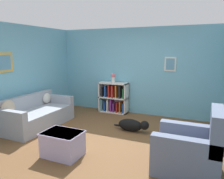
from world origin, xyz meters
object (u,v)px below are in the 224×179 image
Objects in this scene: bookshelf at (113,98)px; dog at (133,125)px; couch at (36,115)px; recliner_chair at (191,150)px; coffee_table at (63,143)px; vase at (113,77)px.

bookshelf reaches higher than dog.
recliner_chair is at bearing -9.33° from couch.
vase reaches higher than coffee_table.
coffee_table is 0.78× the size of dog.
couch is 2.01× the size of bookshelf.
couch reaches higher than coffee_table.
recliner_chair is at bearing 11.07° from coffee_table.
coffee_table is at bearing -84.25° from bookshelf.
couch is at bearing -123.75° from vase.
bookshelf is at bearing 99.61° from vase.
recliner_chair reaches higher than coffee_table.
dog is (-1.42, 1.28, -0.21)m from recliner_chair.
dog is at bearing 65.37° from coffee_table.
vase is (0.00, -0.02, 0.66)m from bookshelf.
recliner_chair is at bearing -41.90° from dog.
recliner_chair is 1.16× the size of dog.
dog is at bearing 138.10° from recliner_chair.
vase is (-1.09, 1.31, 0.95)m from dog.
couch is 2.67× the size of coffee_table.
bookshelf is 3.34× the size of vase.
couch is 2.49m from dog.
recliner_chair is 2.25m from coffee_table.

